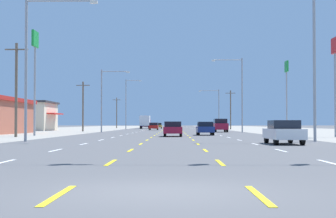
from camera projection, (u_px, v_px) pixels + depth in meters
name	position (u px, v px, depth m)	size (l,w,h in m)	color
ground_plane	(172.00, 132.00, 75.42)	(572.00, 572.00, 0.00)	#4C4C4F
lot_apron_left	(4.00, 132.00, 75.68)	(28.00, 440.00, 0.01)	gray
lane_markings	(172.00, 129.00, 113.90)	(10.64, 227.60, 0.01)	white
signal_span_wire	(172.00, 6.00, 18.59)	(25.73, 0.53, 9.62)	brown
sedan_far_right_nearest	(284.00, 132.00, 31.44)	(1.80, 4.50, 1.46)	white
sedan_center_turn_near	(173.00, 129.00, 50.24)	(1.80, 4.50, 1.46)	maroon
sedan_inner_right_mid	(205.00, 128.00, 55.92)	(1.80, 4.50, 1.46)	navy
suv_far_right_midfar	(220.00, 125.00, 76.35)	(1.98, 4.90, 1.98)	maroon
sedan_inner_left_far	(154.00, 126.00, 100.40)	(1.80, 4.50, 1.46)	red
sedan_center_turn_farther	(171.00, 126.00, 106.68)	(1.80, 4.50, 1.46)	navy
hatchback_far_right_farthest	(202.00, 126.00, 122.82)	(1.72, 3.90, 1.54)	maroon
box_truck_far_left_distant_a	(145.00, 121.00, 128.15)	(2.40, 7.20, 3.23)	#4C196B
sedan_inner_left_distant_b	(158.00, 126.00, 131.36)	(1.80, 4.50, 1.46)	#B28C33
storefront_left_row_2	(18.00, 116.00, 92.71)	(13.86, 11.00, 5.26)	beige
pole_sign_left_row_1	(35.00, 58.00, 53.77)	(0.24, 1.97, 10.97)	gray
pole_sign_right_row_1	(335.00, 65.00, 47.83)	(0.24, 1.70, 9.29)	gray
pole_sign_right_row_2	(287.00, 80.00, 79.09)	(0.24, 1.81, 10.91)	gray
streetlight_left_row_0	(34.00, 56.00, 36.22)	(5.14, 0.26, 10.20)	gray
streetlight_right_row_0	(308.00, 52.00, 36.02)	(4.62, 0.26, 10.89)	gray
streetlight_left_row_1	(105.00, 96.00, 74.14)	(4.17, 0.26, 9.07)	gray
streetlight_right_row_1	(239.00, 89.00, 73.96)	(4.47, 0.26, 10.72)	gray
streetlight_left_row_2	(127.00, 101.00, 112.11)	(3.51, 0.26, 10.96)	gray
streetlight_right_row_2	(216.00, 106.00, 111.87)	(4.53, 0.26, 8.72)	gray
utility_pole_left_row_0	(16.00, 88.00, 48.28)	(2.20, 0.26, 8.85)	brown
utility_pole_left_row_1	(83.00, 105.00, 83.36)	(2.20, 0.26, 8.09)	brown
utility_pole_right_row_2	(231.00, 109.00, 112.81)	(2.20, 0.26, 8.57)	brown
utility_pole_left_row_3	(117.00, 112.00, 141.19)	(2.20, 0.26, 8.42)	brown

